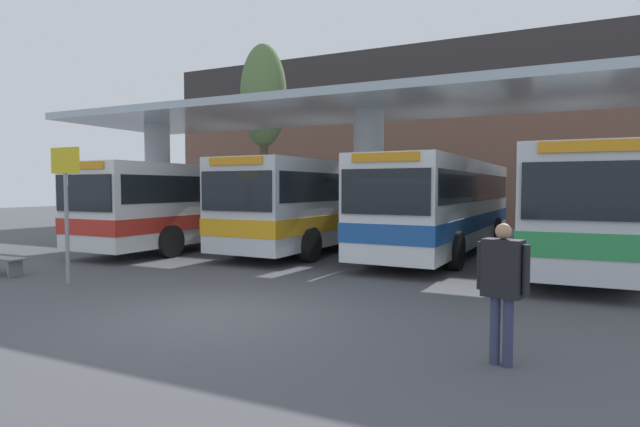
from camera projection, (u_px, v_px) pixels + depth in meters
ground_plane at (213, 315)px, 8.86m from camera, size 100.00×100.00×0.00m
townhouse_backdrop at (456, 119)px, 29.25m from camera, size 40.00×0.58×10.88m
station_canopy at (369, 129)px, 15.92m from camera, size 22.75×5.93×4.98m
transit_bus_left_bay at (209, 201)px, 19.71m from camera, size 2.95×11.49×3.05m
transit_bus_center_bay at (320, 201)px, 18.37m from camera, size 3.13×10.26×3.15m
transit_bus_right_bay at (445, 202)px, 17.38m from camera, size 3.10×12.06×3.14m
transit_bus_far_right_bay at (573, 203)px, 14.65m from camera, size 3.02×11.43×3.19m
info_sign_platform at (66, 187)px, 11.63m from camera, size 0.90×0.09×3.20m
pedestrian_waiting at (502, 279)px, 6.31m from camera, size 0.67×0.38×1.82m
poplar_tree_behind_left at (264, 98)px, 25.39m from camera, size 2.36×2.36×9.54m
parked_car_street at (423, 210)px, 27.26m from camera, size 4.67×2.21×2.11m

